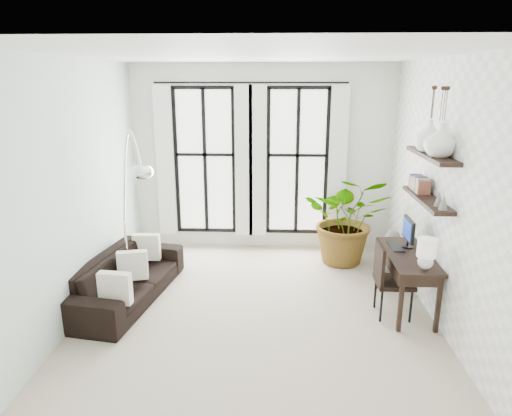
# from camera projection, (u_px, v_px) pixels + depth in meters

# --- Properties ---
(floor) EXTENTS (5.00, 5.00, 0.00)m
(floor) POSITION_uv_depth(u_px,v_px,m) (256.00, 313.00, 5.94)
(floor) COLOR #B6A690
(floor) RESTS_ON ground
(ceiling) EXTENTS (5.00, 5.00, 0.00)m
(ceiling) POSITION_uv_depth(u_px,v_px,m) (257.00, 55.00, 5.06)
(ceiling) COLOR white
(ceiling) RESTS_ON wall_back
(wall_left) EXTENTS (0.00, 5.00, 5.00)m
(wall_left) POSITION_uv_depth(u_px,v_px,m) (74.00, 192.00, 5.59)
(wall_left) COLOR silver
(wall_left) RESTS_ON floor
(wall_right) EXTENTS (0.00, 5.00, 5.00)m
(wall_right) POSITION_uv_depth(u_px,v_px,m) (446.00, 196.00, 5.41)
(wall_right) COLOR white
(wall_right) RESTS_ON floor
(wall_back) EXTENTS (4.50, 0.00, 4.50)m
(wall_back) POSITION_uv_depth(u_px,v_px,m) (263.00, 159.00, 7.90)
(wall_back) COLOR white
(wall_back) RESTS_ON floor
(windows) EXTENTS (3.26, 0.13, 2.65)m
(windows) POSITION_uv_depth(u_px,v_px,m) (251.00, 162.00, 7.85)
(windows) COLOR white
(windows) RESTS_ON wall_back
(wall_shelves) EXTENTS (0.25, 1.30, 0.60)m
(wall_shelves) POSITION_uv_depth(u_px,v_px,m) (428.00, 181.00, 5.63)
(wall_shelves) COLOR black
(wall_shelves) RESTS_ON wall_right
(sofa) EXTENTS (1.19, 2.27, 0.63)m
(sofa) POSITION_uv_depth(u_px,v_px,m) (126.00, 278.00, 6.25)
(sofa) COLOR black
(sofa) RESTS_ON floor
(throw_pillows) EXTENTS (0.40, 1.52, 0.40)m
(throw_pillows) POSITION_uv_depth(u_px,v_px,m) (133.00, 265.00, 6.19)
(throw_pillows) COLOR silver
(throw_pillows) RESTS_ON sofa
(plant) EXTENTS (1.51, 1.36, 1.49)m
(plant) POSITION_uv_depth(u_px,v_px,m) (347.00, 219.00, 7.40)
(plant) COLOR #2D7228
(plant) RESTS_ON floor
(desk) EXTENTS (0.55, 1.30, 1.16)m
(desk) POSITION_uv_depth(u_px,v_px,m) (409.00, 259.00, 5.83)
(desk) COLOR black
(desk) RESTS_ON floor
(desk_chair) EXTENTS (0.46, 0.46, 0.96)m
(desk_chair) POSITION_uv_depth(u_px,v_px,m) (388.00, 275.00, 5.76)
(desk_chair) COLOR black
(desk_chair) RESTS_ON floor
(arc_lamp) EXTENTS (0.73, 0.66, 2.31)m
(arc_lamp) POSITION_uv_depth(u_px,v_px,m) (131.00, 175.00, 6.06)
(arc_lamp) COLOR silver
(arc_lamp) RESTS_ON floor
(buddha) EXTENTS (0.45, 0.45, 0.81)m
(buddha) POSITION_uv_depth(u_px,v_px,m) (391.00, 260.00, 6.80)
(buddha) COLOR slate
(buddha) RESTS_ON floor
(vase_a) EXTENTS (0.37, 0.37, 0.38)m
(vase_a) POSITION_uv_depth(u_px,v_px,m) (441.00, 140.00, 5.20)
(vase_a) COLOR white
(vase_a) RESTS_ON shelf_upper
(vase_b) EXTENTS (0.37, 0.37, 0.38)m
(vase_b) POSITION_uv_depth(u_px,v_px,m) (429.00, 136.00, 5.59)
(vase_b) COLOR white
(vase_b) RESTS_ON shelf_upper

